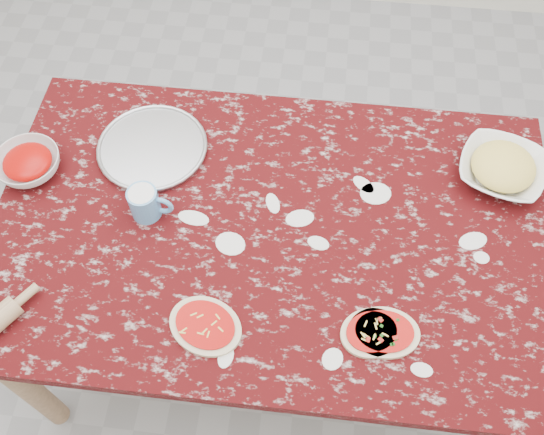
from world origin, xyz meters
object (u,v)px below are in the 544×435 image
Objects in this scene: worktable at (272,241)px; flour_mug at (146,203)px; sauce_bowl at (29,164)px; cheese_bowl at (501,170)px; pizza_tray at (152,148)px.

flour_mug is at bearing 178.88° from worktable.
worktable is 8.32× the size of sauce_bowl.
sauce_bowl is 1.40m from cheese_bowl.
cheese_bowl is (0.65, 0.25, 0.11)m from worktable.
pizza_tray is 1.71× the size of sauce_bowl.
pizza_tray is at bearing 19.20° from sauce_bowl.
pizza_tray is 1.05m from cheese_bowl.
cheese_bowl is (1.05, 0.02, 0.02)m from pizza_tray.
worktable is 4.85× the size of pizza_tray.
pizza_tray is at bearing 99.74° from flour_mug.
sauce_bowl is 1.52× the size of flour_mug.
sauce_bowl is (-0.74, 0.12, 0.11)m from worktable.
pizza_tray is at bearing 149.30° from worktable.
worktable is 0.76m from sauce_bowl.
flour_mug reaches higher than pizza_tray.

